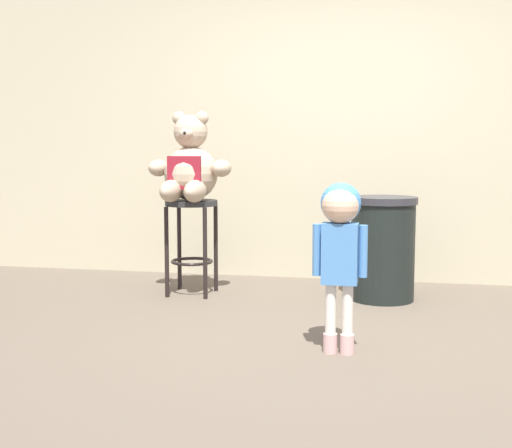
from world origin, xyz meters
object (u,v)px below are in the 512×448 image
child_walking (340,230)px  trash_bin (383,248)px  bar_stool_with_teddy (192,227)px  teddy_bear (190,168)px

child_walking → trash_bin: (0.19, 1.39, -0.28)m
bar_stool_with_teddy → child_walking: child_walking is taller
teddy_bear → trash_bin: (1.41, 0.13, -0.57)m
bar_stool_with_teddy → teddy_bear: 0.44m
bar_stool_with_teddy → child_walking: size_ratio=0.78×
teddy_bear → child_walking: bearing=-45.9°
teddy_bear → child_walking: 1.78m
child_walking → bar_stool_with_teddy: bearing=-28.1°
bar_stool_with_teddy → trash_bin: (1.41, 0.10, -0.13)m
trash_bin → bar_stool_with_teddy: bearing=-176.1°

